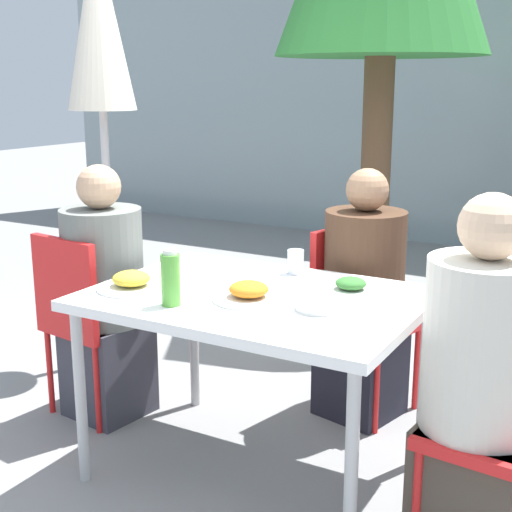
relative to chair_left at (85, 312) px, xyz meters
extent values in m
plane|color=gray|center=(0.93, -0.05, -0.52)|extent=(24.00, 24.00, 0.00)
cube|color=#89999E|center=(0.93, 4.57, 0.98)|extent=(10.00, 0.20, 3.00)
cube|color=white|center=(0.93, -0.05, 0.22)|extent=(1.25, 0.90, 0.04)
cylinder|color=#B7B7B7|center=(0.37, -0.44, -0.16)|extent=(0.04, 0.04, 0.71)
cylinder|color=#B7B7B7|center=(1.50, -0.44, -0.16)|extent=(0.04, 0.04, 0.71)
cylinder|color=#B7B7B7|center=(0.37, 0.34, -0.16)|extent=(0.04, 0.04, 0.71)
cylinder|color=#B7B7B7|center=(1.50, 0.34, -0.16)|extent=(0.04, 0.04, 0.71)
cube|color=red|center=(0.01, 0.08, -0.08)|extent=(0.45, 0.45, 0.04)
cube|color=red|center=(-0.01, -0.10, 0.15)|extent=(0.40, 0.09, 0.42)
cylinder|color=red|center=(-0.13, 0.27, -0.31)|extent=(0.03, 0.03, 0.42)
cylinder|color=red|center=(0.20, 0.22, -0.31)|extent=(0.03, 0.03, 0.42)
cylinder|color=red|center=(-0.18, -0.07, -0.31)|extent=(0.03, 0.03, 0.42)
cylinder|color=red|center=(0.16, -0.11, -0.31)|extent=(0.03, 0.03, 0.42)
cube|color=#383842|center=(0.06, 0.07, -0.29)|extent=(0.37, 0.37, 0.46)
cylinder|color=slate|center=(0.06, 0.07, 0.21)|extent=(0.37, 0.37, 0.53)
sphere|color=tan|center=(0.06, 0.07, 0.57)|extent=(0.20, 0.20, 0.20)
cube|color=red|center=(1.86, -0.15, -0.08)|extent=(0.44, 0.44, 0.04)
cylinder|color=red|center=(1.67, -0.30, -0.31)|extent=(0.03, 0.03, 0.42)
cylinder|color=red|center=(1.71, 0.04, -0.31)|extent=(0.03, 0.03, 0.42)
cube|color=#473D33|center=(1.81, -0.14, -0.29)|extent=(0.37, 0.37, 0.46)
cylinder|color=beige|center=(1.81, -0.14, 0.22)|extent=(0.37, 0.37, 0.56)
sphere|color=beige|center=(1.81, -0.14, 0.60)|extent=(0.21, 0.21, 0.21)
cube|color=red|center=(1.12, 0.70, -0.08)|extent=(0.48, 0.48, 0.04)
cube|color=red|center=(0.94, 0.75, 0.15)|extent=(0.13, 0.40, 0.42)
cylinder|color=red|center=(1.33, 0.83, -0.31)|extent=(0.03, 0.03, 0.42)
cylinder|color=red|center=(1.24, 0.50, -0.31)|extent=(0.03, 0.03, 0.42)
cylinder|color=red|center=(1.00, 0.91, -0.31)|extent=(0.03, 0.03, 0.42)
cylinder|color=red|center=(0.91, 0.58, -0.31)|extent=(0.03, 0.03, 0.42)
cube|color=black|center=(1.11, 0.65, -0.29)|extent=(0.40, 0.40, 0.46)
cylinder|color=#472D1E|center=(1.11, 0.65, 0.20)|extent=(0.37, 0.37, 0.52)
sphere|color=#9E7556|center=(1.11, 0.65, 0.56)|extent=(0.19, 0.19, 0.19)
cylinder|color=#333333|center=(-0.37, 0.62, -0.49)|extent=(0.36, 0.36, 0.05)
cylinder|color=#BCBCBC|center=(-0.37, 0.62, 0.64)|extent=(0.04, 0.04, 2.32)
cone|color=beige|center=(-0.37, 0.62, 1.34)|extent=(0.36, 0.36, 0.92)
cylinder|color=white|center=(0.48, -0.23, 0.24)|extent=(0.27, 0.27, 0.01)
ellipsoid|color=gold|center=(0.48, -0.23, 0.28)|extent=(0.15, 0.15, 0.06)
cylinder|color=white|center=(1.24, 0.14, 0.24)|extent=(0.22, 0.22, 0.01)
ellipsoid|color=#33702D|center=(1.24, 0.14, 0.27)|extent=(0.12, 0.12, 0.05)
cylinder|color=white|center=(0.95, -0.13, 0.24)|extent=(0.27, 0.27, 0.01)
ellipsoid|color=orange|center=(0.95, -0.13, 0.28)|extent=(0.15, 0.15, 0.06)
cylinder|color=#51A338|center=(0.73, -0.32, 0.33)|extent=(0.07, 0.07, 0.19)
cylinder|color=white|center=(0.73, -0.32, 0.44)|extent=(0.05, 0.05, 0.02)
cylinder|color=silver|center=(0.93, 0.29, 0.29)|extent=(0.07, 0.07, 0.10)
cylinder|color=white|center=(1.22, -0.11, 0.26)|extent=(0.16, 0.16, 0.05)
cylinder|color=brown|center=(0.58, 2.22, 0.34)|extent=(0.20, 0.20, 1.71)
camera|label=1|loc=(2.22, -2.33, 1.03)|focal=50.00mm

